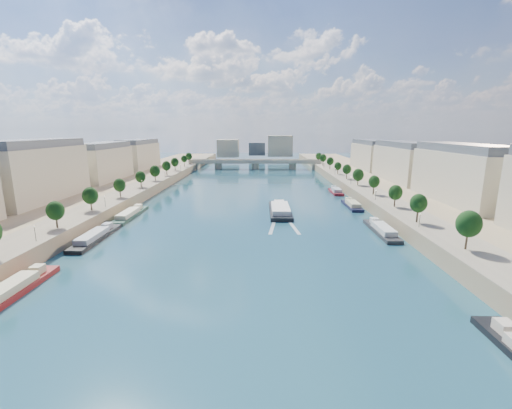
{
  "coord_description": "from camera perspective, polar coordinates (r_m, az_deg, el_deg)",
  "views": [
    {
      "loc": [
        6.0,
        -53.3,
        33.44
      ],
      "look_at": [
        3.63,
        75.85,
        5.0
      ],
      "focal_mm": 24.0,
      "sensor_mm": 36.0,
      "label": 1
    }
  ],
  "objects": [
    {
      "name": "bridge",
      "position": [
        296.3,
        -0.11,
        6.92
      ],
      "size": [
        112.0,
        12.0,
        8.15
      ],
      "color": "#C1B79E",
      "rests_on": "ground"
    },
    {
      "name": "buildings_left",
      "position": [
        189.45,
        -27.82,
        5.85
      ],
      "size": [
        16.0,
        226.0,
        23.2
      ],
      "color": "#BBAC90",
      "rests_on": "ground"
    },
    {
      "name": "moored_barges_right",
      "position": [
        125.84,
        19.34,
        -3.32
      ],
      "size": [
        5.0,
        158.74,
        3.6
      ],
      "color": "black",
      "rests_on": "ground"
    },
    {
      "name": "trees_left",
      "position": [
        168.42,
        -20.24,
        3.81
      ],
      "size": [
        4.8,
        268.8,
        8.26
      ],
      "color": "#382B1E",
      "rests_on": "ground"
    },
    {
      "name": "tour_barge",
      "position": [
        139.91,
        4.04,
        -0.96
      ],
      "size": [
        8.57,
        29.63,
        4.02
      ],
      "rotation": [
        0.0,
        0.0,
        0.0
      ],
      "color": "black",
      "rests_on": "ground"
    },
    {
      "name": "pave_right",
      "position": [
        164.04,
        19.16,
        1.76
      ],
      "size": [
        14.0,
        520.0,
        0.1
      ],
      "primitive_type": "cube",
      "color": "gray",
      "rests_on": "quay_right"
    },
    {
      "name": "quay_right",
      "position": [
        169.75,
        23.92,
        0.84
      ],
      "size": [
        44.0,
        520.0,
        5.0
      ],
      "primitive_type": "cube",
      "color": "#9E8460",
      "rests_on": "ground"
    },
    {
      "name": "trees_right",
      "position": [
        172.03,
        17.64,
        4.16
      ],
      "size": [
        4.8,
        268.8,
        8.26
      ],
      "color": "#382B1E",
      "rests_on": "ground"
    },
    {
      "name": "pave_left",
      "position": [
        168.15,
        -20.98,
        1.87
      ],
      "size": [
        14.0,
        520.0,
        0.1
      ],
      "primitive_type": "cube",
      "color": "gray",
      "rests_on": "quay_left"
    },
    {
      "name": "moored_barges_left",
      "position": [
        104.93,
        -28.66,
        -7.27
      ],
      "size": [
        5.0,
        121.52,
        3.6
      ],
      "color": "#181834",
      "rests_on": "ground"
    },
    {
      "name": "skyline",
      "position": [
        373.3,
        0.63,
        9.53
      ],
      "size": [
        79.0,
        42.0,
        22.0
      ],
      "color": "#BBAC90",
      "rests_on": "ground"
    },
    {
      "name": "wake",
      "position": [
        124.19,
        4.41,
        -3.23
      ],
      "size": [
        10.76,
        25.96,
        0.04
      ],
      "color": "silver",
      "rests_on": "ground"
    },
    {
      "name": "quay_left",
      "position": [
        174.76,
        -25.48,
        1.0
      ],
      "size": [
        44.0,
        520.0,
        5.0
      ],
      "primitive_type": "cube",
      "color": "#9E8460",
      "rests_on": "ground"
    },
    {
      "name": "buildings_right",
      "position": [
        183.99,
        26.62,
        5.81
      ],
      "size": [
        16.0,
        226.0,
        23.2
      ],
      "color": "#BBAC90",
      "rests_on": "ground"
    },
    {
      "name": "lamps_left",
      "position": [
        156.89,
        -20.87,
        2.18
      ],
      "size": [
        0.36,
        200.36,
        4.28
      ],
      "color": "black",
      "rests_on": "ground"
    },
    {
      "name": "ground",
      "position": [
        157.02,
        -1.16,
        0.12
      ],
      "size": [
        700.0,
        700.0,
        0.0
      ],
      "primitive_type": "plane",
      "color": "#0D2B3B",
      "rests_on": "ground"
    },
    {
      "name": "lamps_right",
      "position": [
        166.97,
        17.23,
        3.02
      ],
      "size": [
        0.36,
        200.36,
        4.28
      ],
      "color": "black",
      "rests_on": "ground"
    }
  ]
}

